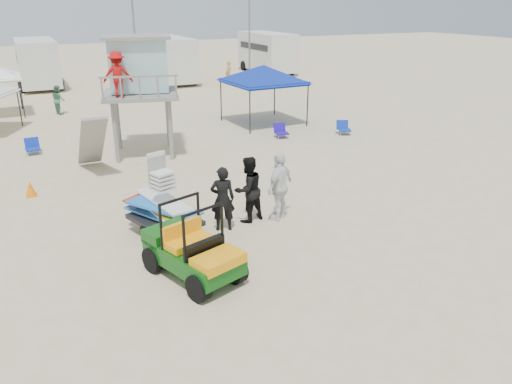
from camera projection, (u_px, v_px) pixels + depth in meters
name	position (u px, v px, depth m)	size (l,w,h in m)	color
ground	(297.00, 303.00, 10.15)	(140.00, 140.00, 0.00)	beige
utility_cart	(192.00, 245.00, 10.81)	(1.81, 2.54, 1.74)	#0B4C0F
surf_trailer	(163.00, 207.00, 12.78)	(1.77, 2.44, 1.98)	black
man_left	(223.00, 199.00, 13.11)	(0.65, 0.42, 1.77)	black
man_mid	(248.00, 189.00, 13.64)	(0.90, 0.70, 1.85)	black
man_right	(280.00, 186.00, 13.75)	(1.14, 0.47, 1.94)	white
lifeguard_tower	(136.00, 70.00, 18.96)	(3.33, 3.33, 4.44)	gray
canopy_blue	(263.00, 68.00, 24.01)	(3.47, 3.47, 3.27)	black
cone_far	(30.00, 189.00, 15.62)	(0.34, 0.34, 0.50)	orange
beach_chair_a	(32.00, 146.00, 19.94)	(0.59, 0.63, 0.64)	#102DB1
beach_chair_b	(281.00, 131.00, 22.31)	(0.61, 0.66, 0.64)	#210FA5
beach_chair_c	(343.00, 128.00, 22.87)	(0.70, 0.78, 0.64)	#0F31A9
rv_mid_left	(37.00, 61.00, 34.88)	(2.65, 6.50, 3.25)	silver
rv_mid_right	(168.00, 57.00, 37.21)	(2.64, 7.00, 3.25)	silver
rv_far_right	(267.00, 51.00, 42.06)	(2.64, 6.60, 3.25)	silver
light_pole_left	(134.00, 29.00, 32.70)	(0.14, 0.14, 8.00)	slate
light_pole_right	(249.00, 25.00, 37.55)	(0.14, 0.14, 8.00)	slate
distant_beachgoers	(37.00, 101.00, 26.28)	(18.49, 8.55, 1.68)	#4E8263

